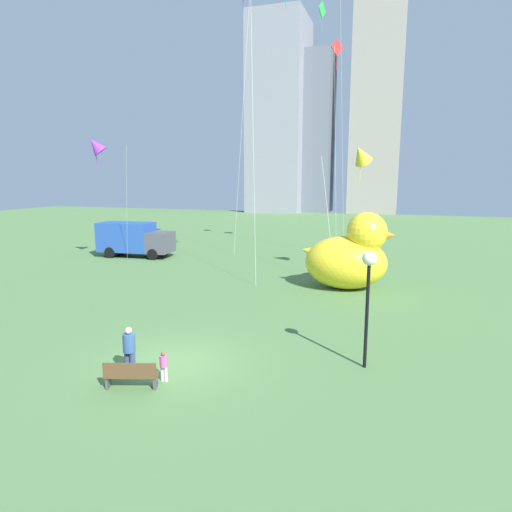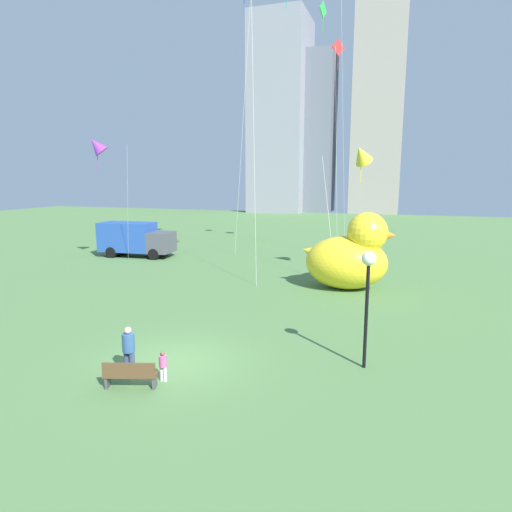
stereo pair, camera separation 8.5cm
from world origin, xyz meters
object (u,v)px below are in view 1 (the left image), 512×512
(kite_purple, at_px, (96,146))
(kite_yellow, at_px, (361,155))
(person_adult, at_px, (129,349))
(lamppost, at_px, (369,277))
(box_truck, at_px, (134,239))
(kite_green, at_px, (325,28))
(giant_inflatable_duck, at_px, (349,256))
(park_bench, at_px, (131,375))
(person_child, at_px, (164,365))
(kite_red, at_px, (337,61))

(kite_purple, bearing_deg, kite_yellow, 3.68)
(person_adult, distance_m, kite_yellow, 19.07)
(lamppost, height_order, box_truck, lamppost)
(kite_yellow, bearing_deg, kite_green, 116.17)
(kite_purple, relative_size, kite_green, 0.48)
(giant_inflatable_duck, distance_m, lamppost, 11.24)
(box_truck, bearing_deg, park_bench, -56.54)
(person_child, bearing_deg, kite_purple, 132.51)
(kite_yellow, distance_m, kite_purple, 18.81)
(person_adult, bearing_deg, giant_inflatable_duck, 68.51)
(park_bench, bearing_deg, lamppost, 30.07)
(giant_inflatable_duck, xyz_separation_m, kite_purple, (-18.57, 1.47, 6.88))
(giant_inflatable_duck, distance_m, kite_yellow, 6.56)
(person_child, bearing_deg, kite_red, 86.51)
(box_truck, relative_size, kite_green, 0.32)
(box_truck, relative_size, kite_purple, 0.66)
(park_bench, bearing_deg, kite_red, 85.05)
(lamppost, distance_m, kite_purple, 24.58)
(lamppost, bearing_deg, kite_red, 101.74)
(person_adult, distance_m, box_truck, 23.20)
(park_bench, bearing_deg, kite_yellow, 73.79)
(giant_inflatable_duck, xyz_separation_m, box_truck, (-18.31, 5.27, -0.51))
(park_bench, relative_size, kite_red, 0.10)
(kite_yellow, distance_m, kite_green, 13.28)
(park_bench, relative_size, kite_purple, 0.18)
(kite_purple, xyz_separation_m, kite_red, (15.87, 9.47, 6.80))
(kite_yellow, bearing_deg, person_child, -104.69)
(lamppost, xyz_separation_m, kite_green, (-5.50, 21.47, 14.76))
(kite_green, distance_m, kite_red, 2.60)
(lamppost, relative_size, kite_yellow, 0.47)
(lamppost, bearing_deg, box_truck, 141.08)
(giant_inflatable_duck, relative_size, kite_green, 0.28)
(kite_yellow, xyz_separation_m, kite_red, (-2.88, 8.26, 7.69))
(kite_purple, height_order, kite_green, kite_green)
(person_child, bearing_deg, kite_yellow, 75.31)
(kite_red, bearing_deg, park_bench, -94.95)
(person_child, height_order, box_truck, box_truck)
(person_adult, relative_size, lamppost, 0.41)
(park_bench, distance_m, kite_yellow, 19.81)
(park_bench, bearing_deg, giant_inflatable_duck, 71.69)
(park_bench, xyz_separation_m, box_truck, (-13.36, 20.22, 0.97))
(giant_inflatable_duck, bearing_deg, kite_purple, 175.46)
(person_child, height_order, lamppost, lamppost)
(kite_red, bearing_deg, kite_yellow, -70.75)
(kite_red, bearing_deg, person_adult, -96.49)
(kite_purple, height_order, kite_red, kite_red)
(park_bench, distance_m, kite_green, 30.89)
(person_adult, distance_m, lamppost, 8.36)
(giant_inflatable_duck, xyz_separation_m, kite_yellow, (0.18, 2.68, 5.98))
(person_adult, bearing_deg, park_bench, -54.28)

